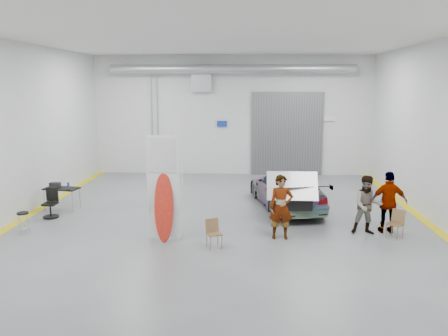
# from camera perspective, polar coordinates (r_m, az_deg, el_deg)

# --- Properties ---
(ground) EXTENTS (16.00, 16.00, 0.00)m
(ground) POSITION_cam_1_polar(r_m,az_deg,el_deg) (14.92, -0.23, -6.89)
(ground) COLOR slate
(ground) RESTS_ON ground
(room_shell) EXTENTS (14.02, 16.18, 6.01)m
(room_shell) POSITION_cam_1_polar(r_m,az_deg,el_deg) (16.43, 1.08, 9.20)
(room_shell) COLOR silver
(room_shell) RESTS_ON ground
(sedan_car) EXTENTS (2.94, 5.12, 1.40)m
(sedan_car) POSITION_cam_1_polar(r_m,az_deg,el_deg) (16.52, 8.14, -2.75)
(sedan_car) COLOR white
(sedan_car) RESTS_ON ground
(person_a) EXTENTS (0.73, 0.50, 1.94)m
(person_a) POSITION_cam_1_polar(r_m,az_deg,el_deg) (13.10, 7.47, -5.08)
(person_a) COLOR #997A53
(person_a) RESTS_ON ground
(person_b) EXTENTS (0.93, 0.74, 1.84)m
(person_b) POSITION_cam_1_polar(r_m,az_deg,el_deg) (14.09, 18.22, -4.62)
(person_b) COLOR teal
(person_b) RESTS_ON ground
(person_c) EXTENTS (1.13, 0.47, 1.94)m
(person_c) POSITION_cam_1_polar(r_m,az_deg,el_deg) (14.43, 20.71, -4.22)
(person_c) COLOR brown
(person_c) RESTS_ON ground
(surfboard_display) EXTENTS (0.95, 0.26, 3.33)m
(surfboard_display) POSITION_cam_1_polar(r_m,az_deg,el_deg) (12.75, -7.87, -3.76)
(surfboard_display) COLOR white
(surfboard_display) RESTS_ON ground
(folding_chair_near) EXTENTS (0.50, 0.54, 0.81)m
(folding_chair_near) POSITION_cam_1_polar(r_m,az_deg,el_deg) (12.47, -1.29, -9.27)
(folding_chair_near) COLOR brown
(folding_chair_near) RESTS_ON ground
(folding_chair_far) EXTENTS (0.56, 0.64, 0.85)m
(folding_chair_far) POSITION_cam_1_polar(r_m,az_deg,el_deg) (14.18, 21.37, -7.48)
(folding_chair_far) COLOR brown
(folding_chair_far) RESTS_ON ground
(shop_stool) EXTENTS (0.36, 0.36, 0.70)m
(shop_stool) POSITION_cam_1_polar(r_m,az_deg,el_deg) (14.84, -24.71, -6.60)
(shop_stool) COLOR black
(shop_stool) RESTS_ON ground
(work_table) EXTENTS (1.33, 0.81, 1.02)m
(work_table) POSITION_cam_1_polar(r_m,az_deg,el_deg) (17.26, -20.65, -2.45)
(work_table) COLOR #989AA0
(work_table) RESTS_ON ground
(office_chair) EXTENTS (0.54, 0.54, 1.00)m
(office_chair) POSITION_cam_1_polar(r_m,az_deg,el_deg) (16.33, -21.66, -4.50)
(office_chair) COLOR black
(office_chair) RESTS_ON ground
(trunk_lid) EXTENTS (1.63, 0.99, 0.04)m
(trunk_lid) POSITION_cam_1_polar(r_m,az_deg,el_deg) (14.26, 8.93, -1.96)
(trunk_lid) COLOR silver
(trunk_lid) RESTS_ON sedan_car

